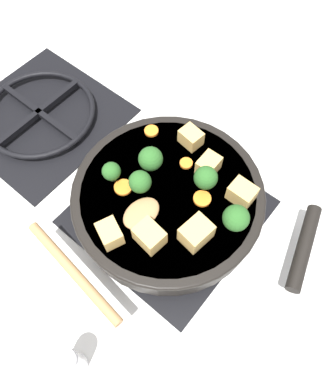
# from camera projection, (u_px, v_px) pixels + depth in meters

# --- Properties ---
(ground_plane) EXTENTS (2.40, 2.40, 0.00)m
(ground_plane) POSITION_uv_depth(u_px,v_px,m) (168.00, 212.00, 0.71)
(ground_plane) COLOR silver
(front_burner_grate) EXTENTS (0.31, 0.31, 0.03)m
(front_burner_grate) POSITION_uv_depth(u_px,v_px,m) (168.00, 210.00, 0.70)
(front_burner_grate) COLOR black
(front_burner_grate) RESTS_ON ground_plane
(rear_burner_grate) EXTENTS (0.31, 0.31, 0.03)m
(rear_burner_grate) POSITION_uv_depth(u_px,v_px,m) (40.00, 115.00, 0.81)
(rear_burner_grate) COLOR black
(rear_burner_grate) RESTS_ON ground_plane
(skillet_pan) EXTENTS (0.34, 0.43, 0.06)m
(skillet_pan) POSITION_uv_depth(u_px,v_px,m) (169.00, 199.00, 0.66)
(skillet_pan) COLOR black
(skillet_pan) RESTS_ON front_burner_grate
(wooden_spoon) EXTENTS (0.19, 0.21, 0.02)m
(wooden_spoon) POSITION_uv_depth(u_px,v_px,m) (106.00, 244.00, 0.59)
(wooden_spoon) COLOR #A87A4C
(wooden_spoon) RESTS_ON skillet_pan
(tofu_cube_center_large) EXTENTS (0.03, 0.04, 0.03)m
(tofu_cube_center_large) POSITION_uv_depth(u_px,v_px,m) (242.00, 193.00, 0.62)
(tofu_cube_center_large) COLOR tan
(tofu_cube_center_large) RESTS_ON skillet_pan
(tofu_cube_near_handle) EXTENTS (0.05, 0.04, 0.04)m
(tofu_cube_near_handle) POSITION_uv_depth(u_px,v_px,m) (196.00, 233.00, 0.59)
(tofu_cube_near_handle) COLOR tan
(tofu_cube_near_handle) RESTS_ON skillet_pan
(tofu_cube_east_chunk) EXTENTS (0.04, 0.05, 0.04)m
(tofu_cube_east_chunk) POSITION_uv_depth(u_px,v_px,m) (149.00, 236.00, 0.58)
(tofu_cube_east_chunk) COLOR tan
(tofu_cube_east_chunk) RESTS_ON skillet_pan
(tofu_cube_west_chunk) EXTENTS (0.04, 0.03, 0.03)m
(tofu_cube_west_chunk) POSITION_uv_depth(u_px,v_px,m) (209.00, 165.00, 0.65)
(tofu_cube_west_chunk) COLOR tan
(tofu_cube_west_chunk) RESTS_ON skillet_pan
(tofu_cube_back_piece) EXTENTS (0.05, 0.05, 0.03)m
(tofu_cube_back_piece) POSITION_uv_depth(u_px,v_px,m) (110.00, 234.00, 0.59)
(tofu_cube_back_piece) COLOR tan
(tofu_cube_back_piece) RESTS_ON skillet_pan
(tofu_cube_front_piece) EXTENTS (0.04, 0.04, 0.03)m
(tofu_cube_front_piece) POSITION_uv_depth(u_px,v_px,m) (191.00, 137.00, 0.68)
(tofu_cube_front_piece) COLOR tan
(tofu_cube_front_piece) RESTS_ON skillet_pan
(broccoli_floret_near_spoon) EXTENTS (0.03, 0.03, 0.04)m
(broccoli_floret_near_spoon) POSITION_uv_depth(u_px,v_px,m) (111.00, 172.00, 0.63)
(broccoli_floret_near_spoon) COLOR #709956
(broccoli_floret_near_spoon) RESTS_ON skillet_pan
(broccoli_floret_center_top) EXTENTS (0.04, 0.04, 0.05)m
(broccoli_floret_center_top) POSITION_uv_depth(u_px,v_px,m) (236.00, 218.00, 0.59)
(broccoli_floret_center_top) COLOR #709956
(broccoli_floret_center_top) RESTS_ON skillet_pan
(broccoli_floret_east_rim) EXTENTS (0.04, 0.04, 0.05)m
(broccoli_floret_east_rim) POSITION_uv_depth(u_px,v_px,m) (140.00, 182.00, 0.62)
(broccoli_floret_east_rim) COLOR #709956
(broccoli_floret_east_rim) RESTS_ON skillet_pan
(broccoli_floret_west_rim) EXTENTS (0.04, 0.04, 0.05)m
(broccoli_floret_west_rim) POSITION_uv_depth(u_px,v_px,m) (151.00, 159.00, 0.64)
(broccoli_floret_west_rim) COLOR #709956
(broccoli_floret_west_rim) RESTS_ON skillet_pan
(broccoli_floret_north_edge) EXTENTS (0.04, 0.04, 0.05)m
(broccoli_floret_north_edge) POSITION_uv_depth(u_px,v_px,m) (206.00, 178.00, 0.62)
(broccoli_floret_north_edge) COLOR #709956
(broccoli_floret_north_edge) RESTS_ON skillet_pan
(carrot_slice_orange_thin) EXTENTS (0.03, 0.03, 0.01)m
(carrot_slice_orange_thin) POSITION_uv_depth(u_px,v_px,m) (202.00, 199.00, 0.63)
(carrot_slice_orange_thin) COLOR orange
(carrot_slice_orange_thin) RESTS_ON skillet_pan
(carrot_slice_near_center) EXTENTS (0.02, 0.02, 0.01)m
(carrot_slice_near_center) POSITION_uv_depth(u_px,v_px,m) (186.00, 163.00, 0.67)
(carrot_slice_near_center) COLOR orange
(carrot_slice_near_center) RESTS_ON skillet_pan
(carrot_slice_edge_slice) EXTENTS (0.03, 0.03, 0.01)m
(carrot_slice_edge_slice) POSITION_uv_depth(u_px,v_px,m) (151.00, 131.00, 0.70)
(carrot_slice_edge_slice) COLOR orange
(carrot_slice_edge_slice) RESTS_ON skillet_pan
(carrot_slice_under_broccoli) EXTENTS (0.03, 0.03, 0.01)m
(carrot_slice_under_broccoli) POSITION_uv_depth(u_px,v_px,m) (123.00, 187.00, 0.64)
(carrot_slice_under_broccoli) COLOR orange
(carrot_slice_under_broccoli) RESTS_ON skillet_pan
(salt_shaker) EXTENTS (0.04, 0.04, 0.09)m
(salt_shaker) POSITION_uv_depth(u_px,v_px,m) (71.00, 363.00, 0.55)
(salt_shaker) COLOR white
(salt_shaker) RESTS_ON ground_plane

